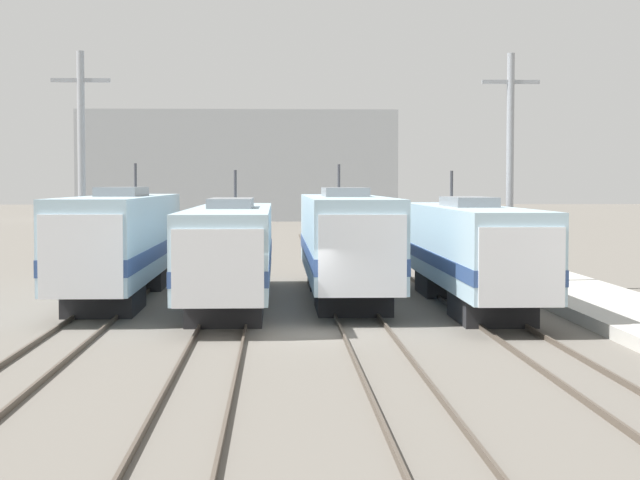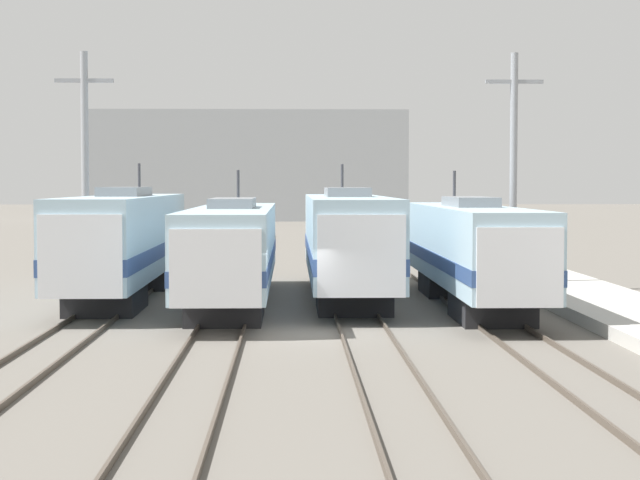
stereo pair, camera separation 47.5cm
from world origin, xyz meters
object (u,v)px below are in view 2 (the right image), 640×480
object	(u,v)px
locomotive_far_right	(472,251)
catenary_tower_right	(513,167)
locomotive_far_left	(124,242)
locomotive_center_left	(232,251)
catenary_tower_left	(85,167)
locomotive_center_right	(347,242)

from	to	relation	value
locomotive_far_right	catenary_tower_right	world-z (taller)	catenary_tower_right
locomotive_far_left	locomotive_center_left	xyz separation A→B (m)	(4.32, -2.47, -0.19)
locomotive_center_left	catenary_tower_right	bearing A→B (deg)	24.58
catenary_tower_left	locomotive_far_left	bearing A→B (deg)	-54.18
locomotive_far_left	locomotive_center_right	world-z (taller)	locomotive_far_left
locomotive_center_right	catenary_tower_left	size ratio (longest dim) A/B	1.78
catenary_tower_right	locomotive_center_right	bearing A→B (deg)	-158.22
locomotive_far_left	catenary_tower_right	distance (m)	16.16
locomotive_center_left	catenary_tower_right	world-z (taller)	catenary_tower_right
locomotive_far_left	locomotive_far_right	world-z (taller)	locomotive_far_left
catenary_tower_right	locomotive_far_right	bearing A→B (deg)	-114.67
locomotive_far_left	locomotive_center_right	distance (m)	8.64
locomotive_far_left	locomotive_center_right	bearing A→B (deg)	-0.60
locomotive_center_left	locomotive_far_right	bearing A→B (deg)	-4.59
locomotive_far_left	locomotive_center_right	xyz separation A→B (m)	(8.64, -0.09, -0.01)
locomotive_center_left	catenary_tower_right	distance (m)	12.85
locomotive_center_right	locomotive_far_right	xyz separation A→B (m)	(4.32, -3.08, -0.16)
locomotive_center_left	catenary_tower_left	xyz separation A→B (m)	(-6.28, 5.19, 3.11)
locomotive_center_right	catenary_tower_right	xyz separation A→B (m)	(7.02, 2.81, 2.93)
catenary_tower_left	locomotive_center_right	bearing A→B (deg)	-14.82
locomotive_far_left	locomotive_far_right	bearing A→B (deg)	-13.73
catenary_tower_left	locomotive_center_left	bearing A→B (deg)	-39.56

